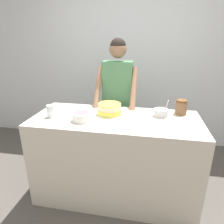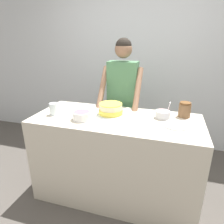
% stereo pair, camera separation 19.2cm
% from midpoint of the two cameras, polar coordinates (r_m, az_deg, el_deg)
% --- Properties ---
extents(ground_plane, '(14.00, 14.00, 0.00)m').
position_cam_midpoint_polar(ground_plane, '(2.23, 1.01, -27.81)').
color(ground_plane, '#4C4742').
extents(wall_back, '(10.00, 0.05, 2.60)m').
position_cam_midpoint_polar(wall_back, '(3.20, 9.74, 13.58)').
color(wall_back, silver).
rests_on(wall_back, ground_plane).
extents(counter, '(1.66, 0.71, 0.92)m').
position_cam_midpoint_polar(counter, '(2.19, 3.66, -12.95)').
color(counter, beige).
rests_on(counter, ground_plane).
extents(person_baker, '(0.48, 0.45, 1.67)m').
position_cam_midpoint_polar(person_baker, '(2.47, 5.25, 5.36)').
color(person_baker, '#2D2D38').
rests_on(person_baker, ground_plane).
extents(cake, '(0.31, 0.31, 0.12)m').
position_cam_midpoint_polar(cake, '(2.04, 2.33, 0.68)').
color(cake, silver).
rests_on(cake, counter).
extents(frosting_bowl_purple, '(0.18, 0.18, 0.08)m').
position_cam_midpoint_polar(frosting_bowl_purple, '(1.93, -5.79, -0.96)').
color(frosting_bowl_purple, white).
rests_on(frosting_bowl_purple, counter).
extents(frosting_bowl_pink, '(0.14, 0.14, 0.18)m').
position_cam_midpoint_polar(frosting_bowl_pink, '(2.05, 16.91, -0.62)').
color(frosting_bowl_pink, silver).
rests_on(frosting_bowl_pink, counter).
extents(drinking_glass, '(0.08, 0.08, 0.12)m').
position_cam_midpoint_polar(drinking_glass, '(2.10, -13.92, 0.80)').
color(drinking_glass, silver).
rests_on(drinking_glass, counter).
extents(ceramic_plate, '(0.22, 0.22, 0.01)m').
position_cam_midpoint_polar(ceramic_plate, '(1.91, 20.55, -3.66)').
color(ceramic_plate, silver).
rests_on(ceramic_plate, counter).
extents(stoneware_jar, '(0.12, 0.12, 0.15)m').
position_cam_midpoint_polar(stoneware_jar, '(2.14, 22.51, 0.56)').
color(stoneware_jar, brown).
rests_on(stoneware_jar, counter).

